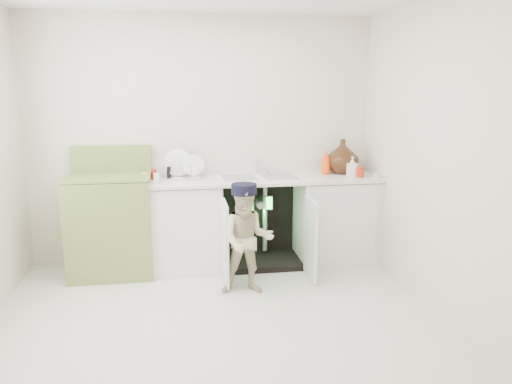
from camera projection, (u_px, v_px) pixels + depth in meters
ground at (216, 319)px, 3.93m from camera, size 3.50×3.50×0.00m
room_shell at (213, 163)px, 3.67m from camera, size 6.00×5.50×1.26m
counter_run at (263, 218)px, 5.09m from camera, size 2.44×1.02×1.26m
avocado_stove at (112, 223)px, 4.83m from camera, size 0.78×0.65×1.22m
repair_worker at (247, 239)px, 4.35m from camera, size 0.55×0.59×0.98m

